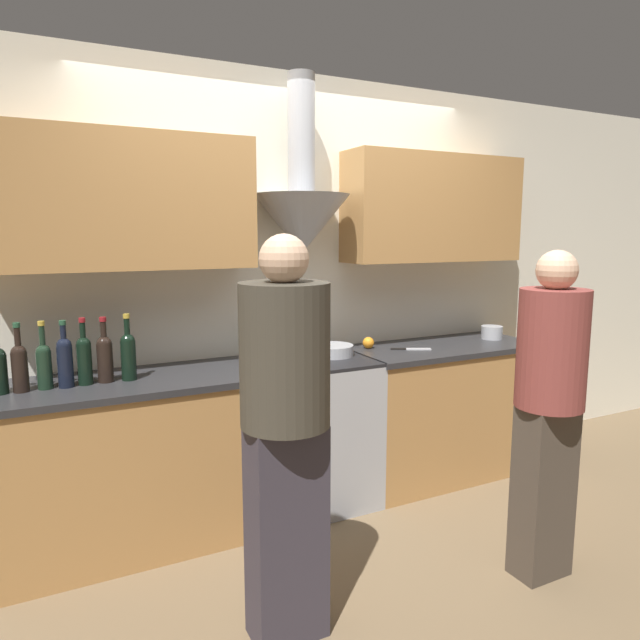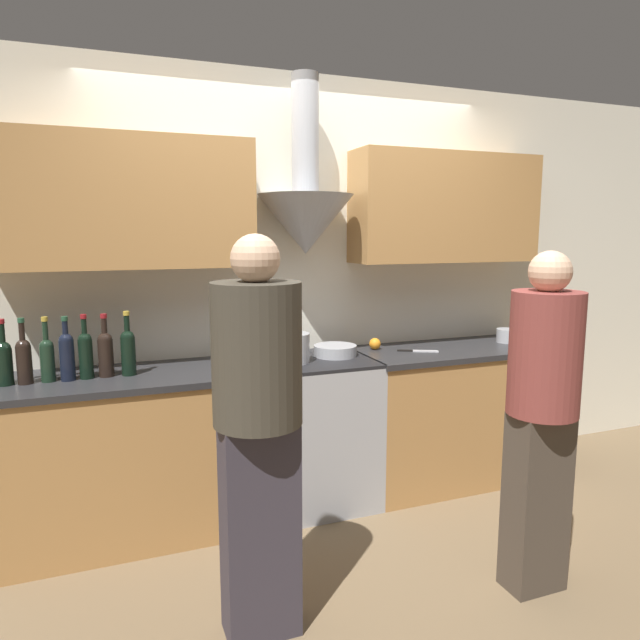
{
  "view_description": "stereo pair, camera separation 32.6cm",
  "coord_description": "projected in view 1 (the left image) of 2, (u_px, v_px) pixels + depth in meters",
  "views": [
    {
      "loc": [
        -1.45,
        -2.65,
        1.64
      ],
      "look_at": [
        0.0,
        0.23,
        1.15
      ],
      "focal_mm": 32.0,
      "sensor_mm": 36.0,
      "label": 1
    },
    {
      "loc": [
        -1.15,
        -2.78,
        1.64
      ],
      "look_at": [
        0.0,
        0.23,
        1.15
      ],
      "focal_mm": 32.0,
      "sensor_mm": 36.0,
      "label": 2
    }
  ],
  "objects": [
    {
      "name": "wine_bottle_5",
      "position": [
        105.0,
        356.0,
        2.86
      ],
      "size": [
        0.08,
        0.08,
        0.33
      ],
      "color": "black",
      "rests_on": "counter_left"
    },
    {
      "name": "counter_left",
      "position": [
        139.0,
        461.0,
        3.01
      ],
      "size": [
        1.39,
        0.62,
        0.9
      ],
      "color": "#B27F47",
      "rests_on": "ground_plane"
    },
    {
      "name": "stove_range",
      "position": [
        312.0,
        431.0,
        3.46
      ],
      "size": [
        0.68,
        0.6,
        0.9
      ],
      "color": "#A8AAAF",
      "rests_on": "ground_plane"
    },
    {
      "name": "stock_pot",
      "position": [
        291.0,
        348.0,
        3.28
      ],
      "size": [
        0.21,
        0.21,
        0.17
      ],
      "color": "#A8AAAF",
      "rests_on": "stove_range"
    },
    {
      "name": "orange_fruit",
      "position": [
        368.0,
        343.0,
        3.7
      ],
      "size": [
        0.07,
        0.07,
        0.07
      ],
      "color": "orange",
      "rests_on": "counter_right"
    },
    {
      "name": "wine_bottle_4",
      "position": [
        84.0,
        358.0,
        2.81
      ],
      "size": [
        0.07,
        0.07,
        0.33
      ],
      "color": "black",
      "rests_on": "counter_left"
    },
    {
      "name": "ground_plane",
      "position": [
        338.0,
        525.0,
        3.23
      ],
      "size": [
        12.0,
        12.0,
        0.0
      ],
      "primitive_type": "plane",
      "color": "brown"
    },
    {
      "name": "wine_bottle_3",
      "position": [
        65.0,
        360.0,
        2.76
      ],
      "size": [
        0.07,
        0.07,
        0.33
      ],
      "color": "black",
      "rests_on": "counter_left"
    },
    {
      "name": "mixing_bowl",
      "position": [
        332.0,
        350.0,
        3.49
      ],
      "size": [
        0.26,
        0.26,
        0.07
      ],
      "color": "#A8AAAF",
      "rests_on": "stove_range"
    },
    {
      "name": "person_foreground_left",
      "position": [
        285.0,
        424.0,
        2.22
      ],
      "size": [
        0.35,
        0.35,
        1.64
      ],
      "color": "#38333D",
      "rests_on": "ground_plane"
    },
    {
      "name": "counter_right",
      "position": [
        441.0,
        409.0,
        3.89
      ],
      "size": [
        1.3,
        0.62,
        0.9
      ],
      "color": "#B27F47",
      "rests_on": "ground_plane"
    },
    {
      "name": "wine_bottle_6",
      "position": [
        128.0,
        354.0,
        2.9
      ],
      "size": [
        0.08,
        0.08,
        0.34
      ],
      "color": "black",
      "rests_on": "counter_left"
    },
    {
      "name": "wine_bottle_1",
      "position": [
        20.0,
        365.0,
        2.68
      ],
      "size": [
        0.07,
        0.07,
        0.33
      ],
      "color": "black",
      "rests_on": "counter_left"
    },
    {
      "name": "saucepan",
      "position": [
        492.0,
        332.0,
        4.04
      ],
      "size": [
        0.15,
        0.15,
        0.09
      ],
      "color": "#A8AAAF",
      "rests_on": "counter_right"
    },
    {
      "name": "wine_bottle_2",
      "position": [
        44.0,
        363.0,
        2.73
      ],
      "size": [
        0.07,
        0.07,
        0.33
      ],
      "color": "black",
      "rests_on": "counter_left"
    },
    {
      "name": "person_foreground_right",
      "position": [
        549.0,
        401.0,
        2.65
      ],
      "size": [
        0.31,
        0.31,
        1.57
      ],
      "color": "#473D33",
      "rests_on": "ground_plane"
    },
    {
      "name": "chefs_knife",
      "position": [
        411.0,
        349.0,
        3.67
      ],
      "size": [
        0.24,
        0.14,
        0.01
      ],
      "rotation": [
        0.0,
        0.0,
        -0.46
      ],
      "color": "silver",
      "rests_on": "counter_right"
    },
    {
      "name": "wall_back",
      "position": [
        291.0,
        260.0,
        3.53
      ],
      "size": [
        8.4,
        0.57,
        2.6
      ],
      "color": "silver",
      "rests_on": "ground_plane"
    }
  ]
}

